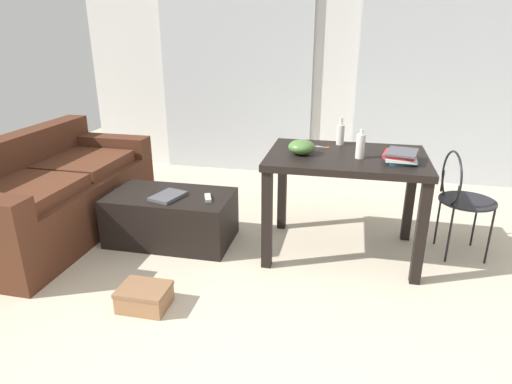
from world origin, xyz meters
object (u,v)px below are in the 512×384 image
object	(u,v)px
bottle_far	(340,134)
couch	(51,196)
wire_chair	(459,192)
tv_remote_primary	(208,198)
bowl	(302,147)
magazine	(168,196)
craft_table	(346,171)
shoebox	(144,297)
bottle_near	(360,146)
coffee_table	(171,217)
book_stack	(400,156)
scissors	(324,147)

from	to	relation	value
bottle_far	couch	bearing A→B (deg)	-169.64
wire_chair	tv_remote_primary	size ratio (longest dim) A/B	5.49
bowl	magazine	distance (m)	1.12
craft_table	wire_chair	world-z (taller)	wire_chair
bowl	magazine	world-z (taller)	bowl
bottle_far	shoebox	xyz separation A→B (m)	(-1.11, -1.30, -0.80)
magazine	shoebox	size ratio (longest dim) A/B	0.87
craft_table	shoebox	size ratio (longest dim) A/B	3.70
couch	bottle_far	xyz separation A→B (m)	(2.36, 0.43, 0.55)
wire_chair	bottle_near	xyz separation A→B (m)	(-0.75, -0.23, 0.37)
bowl	coffee_table	bearing A→B (deg)	-178.24
tv_remote_primary	magazine	xyz separation A→B (m)	(-0.32, -0.03, 0.00)
coffee_table	couch	bearing A→B (deg)	-177.16
bottle_near	book_stack	distance (m)	0.28
couch	bottle_far	size ratio (longest dim) A/B	8.95
scissors	magazine	world-z (taller)	scissors
wire_chair	bottle_near	bearing A→B (deg)	-162.98
craft_table	bottle_near	bearing A→B (deg)	-38.80
magazine	bottle_near	bearing A→B (deg)	19.59
magazine	wire_chair	bearing A→B (deg)	24.38
craft_table	tv_remote_primary	distance (m)	1.07
bottle_near	bowl	size ratio (longest dim) A/B	1.07
couch	shoebox	size ratio (longest dim) A/B	6.15
bottle_near	scissors	xyz separation A→B (m)	(-0.27, 0.24, -0.09)
coffee_table	bowl	xyz separation A→B (m)	(1.04, 0.03, 0.64)
couch	bottle_near	bearing A→B (deg)	1.60
bottle_far	tv_remote_primary	size ratio (longest dim) A/B	1.42
scissors	bowl	bearing A→B (deg)	-123.05
magazine	tv_remote_primary	bearing A→B (deg)	22.05
craft_table	magazine	size ratio (longest dim) A/B	4.25
craft_table	bottle_far	xyz separation A→B (m)	(-0.06, 0.29, 0.21)
couch	magazine	world-z (taller)	couch
coffee_table	craft_table	xyz separation A→B (m)	(1.37, 0.09, 0.47)
couch	craft_table	xyz separation A→B (m)	(2.42, 0.14, 0.34)
tv_remote_primary	magazine	distance (m)	0.32
coffee_table	book_stack	distance (m)	1.84
bottle_near	shoebox	xyz separation A→B (m)	(-1.26, -0.94, -0.81)
wire_chair	tv_remote_primary	xyz separation A→B (m)	(-1.88, -0.28, -0.09)
coffee_table	bowl	bearing A→B (deg)	1.76
coffee_table	bottle_near	xyz separation A→B (m)	(1.46, 0.02, 0.68)
coffee_table	book_stack	bearing A→B (deg)	-0.45
coffee_table	bottle_far	distance (m)	1.52
bottle_far	scissors	bearing A→B (deg)	-134.17
wire_chair	bottle_far	size ratio (longest dim) A/B	3.87
bottle_far	magazine	xyz separation A→B (m)	(-1.29, -0.45, -0.46)
bottle_far	bowl	world-z (taller)	bottle_far
bottle_far	magazine	bearing A→B (deg)	-160.89
book_stack	shoebox	size ratio (longest dim) A/B	0.91
coffee_table	book_stack	xyz separation A→B (m)	(1.73, -0.01, 0.63)
bottle_near	bowl	bearing A→B (deg)	178.05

